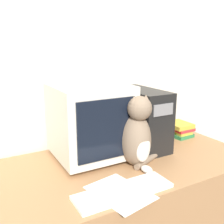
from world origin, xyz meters
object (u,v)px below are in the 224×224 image
(keyboard, at_px, (124,191))
(cat, at_px, (137,135))
(crt_monitor, at_px, (90,121))
(book_stack, at_px, (179,129))
(pen, at_px, (86,193))
(computer_tower, at_px, (141,118))

(keyboard, bearing_deg, cat, 44.59)
(keyboard, relative_size, cat, 1.16)
(cat, bearing_deg, crt_monitor, 126.76)
(keyboard, relative_size, book_stack, 2.21)
(pen, bearing_deg, keyboard, -26.46)
(pen, bearing_deg, cat, 19.90)
(computer_tower, height_order, keyboard, computer_tower)
(computer_tower, xyz_separation_m, book_stack, (0.37, 0.03, -0.14))
(computer_tower, relative_size, book_stack, 2.06)
(keyboard, xyz_separation_m, book_stack, (0.78, 0.47, 0.04))
(cat, bearing_deg, computer_tower, 49.74)
(computer_tower, distance_m, keyboard, 0.63)
(computer_tower, relative_size, keyboard, 0.93)
(crt_monitor, bearing_deg, computer_tower, 0.66)
(cat, bearing_deg, pen, -160.87)
(keyboard, height_order, cat, cat)
(cat, bearing_deg, book_stack, 24.33)
(book_stack, xyz_separation_m, pen, (-0.93, -0.40, -0.04))
(computer_tower, height_order, pen, computer_tower)
(crt_monitor, height_order, keyboard, crt_monitor)
(computer_tower, bearing_deg, keyboard, -132.44)
(cat, distance_m, book_stack, 0.64)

